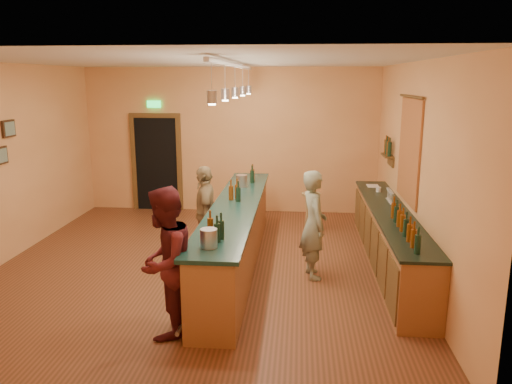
# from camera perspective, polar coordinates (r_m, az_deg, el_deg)

# --- Properties ---
(floor) EXTENTS (7.00, 7.00, 0.00)m
(floor) POSITION_cam_1_polar(r_m,az_deg,el_deg) (8.18, -6.13, -8.35)
(floor) COLOR #583119
(floor) RESTS_ON ground
(ceiling) EXTENTS (6.50, 7.00, 0.02)m
(ceiling) POSITION_cam_1_polar(r_m,az_deg,el_deg) (7.64, -6.71, 14.65)
(ceiling) COLOR silver
(ceiling) RESTS_ON wall_back
(wall_back) EXTENTS (6.50, 0.02, 3.20)m
(wall_back) POSITION_cam_1_polar(r_m,az_deg,el_deg) (11.17, -2.90, 5.87)
(wall_back) COLOR #D48C4F
(wall_back) RESTS_ON floor
(wall_front) EXTENTS (6.50, 0.02, 3.20)m
(wall_front) POSITION_cam_1_polar(r_m,az_deg,el_deg) (4.47, -15.19, -5.13)
(wall_front) COLOR #D48C4F
(wall_front) RESTS_ON floor
(wall_left) EXTENTS (0.02, 7.00, 3.20)m
(wall_left) POSITION_cam_1_polar(r_m,az_deg,el_deg) (8.97, -27.24, 2.77)
(wall_left) COLOR #D48C4F
(wall_left) RESTS_ON floor
(wall_right) EXTENTS (0.02, 7.00, 3.20)m
(wall_right) POSITION_cam_1_polar(r_m,az_deg,el_deg) (7.80, 17.74, 2.28)
(wall_right) COLOR #D48C4F
(wall_right) RESTS_ON floor
(doorway) EXTENTS (1.15, 0.09, 2.48)m
(doorway) POSITION_cam_1_polar(r_m,az_deg,el_deg) (11.56, -11.28, 3.51)
(doorway) COLOR black
(doorway) RESTS_ON wall_back
(tapestry) EXTENTS (0.03, 1.40, 1.60)m
(tapestry) POSITION_cam_1_polar(r_m,az_deg,el_deg) (8.14, 17.12, 4.52)
(tapestry) COLOR #A13820
(tapestry) RESTS_ON wall_right
(bottle_shelf) EXTENTS (0.17, 0.55, 0.54)m
(bottle_shelf) POSITION_cam_1_polar(r_m,az_deg,el_deg) (9.61, 14.87, 4.74)
(bottle_shelf) COLOR #503318
(bottle_shelf) RESTS_ON wall_right
(back_counter) EXTENTS (0.60, 4.55, 1.27)m
(back_counter) POSITION_cam_1_polar(r_m,az_deg,el_deg) (8.18, 15.01, -5.13)
(back_counter) COLOR brown
(back_counter) RESTS_ON floor
(tasting_bar) EXTENTS (0.73, 5.10, 1.38)m
(tasting_bar) POSITION_cam_1_polar(r_m,az_deg,el_deg) (7.90, -2.27, -4.42)
(tasting_bar) COLOR brown
(tasting_bar) RESTS_ON floor
(pendant_track) EXTENTS (0.11, 4.60, 0.50)m
(pendant_track) POSITION_cam_1_polar(r_m,az_deg,el_deg) (7.55, -2.42, 13.09)
(pendant_track) COLOR silver
(pendant_track) RESTS_ON ceiling
(bartender) EXTENTS (0.53, 0.68, 1.64)m
(bartender) POSITION_cam_1_polar(r_m,az_deg,el_deg) (7.50, 6.60, -3.71)
(bartender) COLOR gray
(bartender) RESTS_ON floor
(customer_a) EXTENTS (0.84, 0.98, 1.77)m
(customer_a) POSITION_cam_1_polar(r_m,az_deg,el_deg) (5.87, -10.40, -7.95)
(customer_a) COLOR #59191E
(customer_a) RESTS_ON floor
(customer_b) EXTENTS (0.55, 0.98, 1.58)m
(customer_b) POSITION_cam_1_polar(r_m,az_deg,el_deg) (8.23, -5.80, -2.43)
(customer_b) COLOR #997A51
(customer_b) RESTS_ON floor
(bar_stool) EXTENTS (0.37, 0.37, 0.76)m
(bar_stool) POSITION_cam_1_polar(r_m,az_deg,el_deg) (9.85, 6.30, -0.94)
(bar_stool) COLOR #9B7046
(bar_stool) RESTS_ON floor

